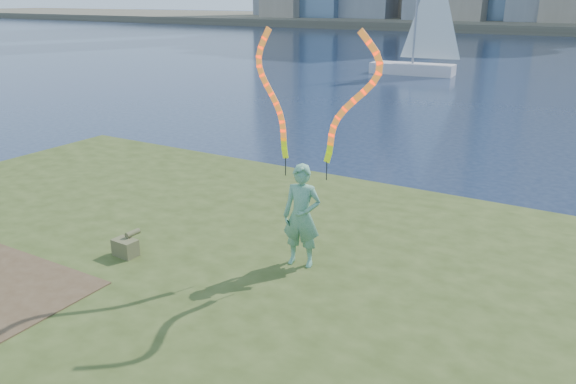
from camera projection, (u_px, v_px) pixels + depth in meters
The scene contains 5 objects.
ground at pixel (212, 292), 10.04m from camera, with size 320.00×320.00×0.00m, color #18243D.
grassy_knoll at pixel (113, 339), 8.07m from camera, with size 20.00×18.00×0.80m.
woman_with_ribbons at pixel (303, 184), 8.88m from camera, with size 2.05×0.58×4.09m.
canvas_bag at pixel (126, 247), 9.58m from camera, with size 0.42×0.48×0.39m.
sailboat at pixel (418, 51), 37.00m from camera, with size 5.85×2.14×8.81m.
Camera 1 is at (5.69, -6.95, 5.02)m, focal length 35.00 mm.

